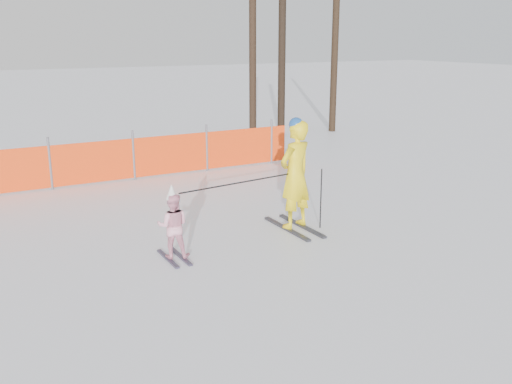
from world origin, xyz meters
The scene contains 5 objects.
ground centered at (0.00, 0.00, 0.00)m, with size 120.00×120.00×0.00m, color white.
adult centered at (1.15, 1.08, 1.05)m, with size 0.84×1.50×2.10m.
child centered at (-1.38, 0.75, 0.57)m, with size 0.64×0.87×1.25m.
ski_poles centered at (0.45, 0.90, 0.91)m, with size 2.87×0.32×1.14m.
tree_trunks centered at (6.83, 10.38, 2.90)m, with size 3.23×1.11×6.40m.
Camera 1 is at (-4.41, -7.47, 3.49)m, focal length 40.00 mm.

